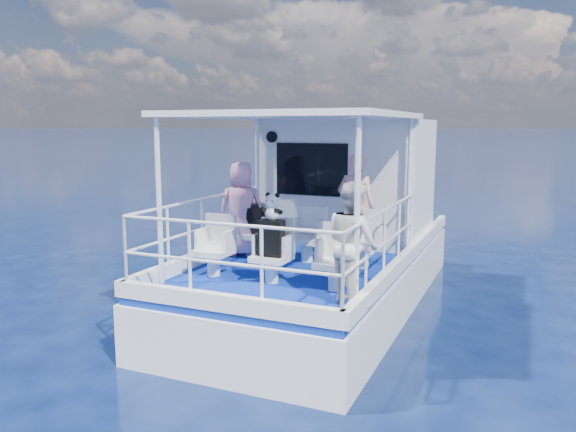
% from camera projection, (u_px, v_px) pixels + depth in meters
% --- Properties ---
extents(ground, '(2000.00, 2000.00, 0.00)m').
position_uv_depth(ground, '(302.00, 321.00, 8.70)').
color(ground, '#07113A').
rests_on(ground, ground).
extents(hull, '(3.00, 7.00, 1.60)m').
position_uv_depth(hull, '(324.00, 302.00, 9.61)').
color(hull, white).
rests_on(hull, ground).
extents(deck, '(2.90, 6.90, 0.10)m').
position_uv_depth(deck, '(324.00, 254.00, 9.48)').
color(deck, navy).
rests_on(deck, hull).
extents(cabin, '(2.85, 2.00, 2.20)m').
position_uv_depth(cabin, '(348.00, 180.00, 10.47)').
color(cabin, white).
rests_on(cabin, deck).
extents(canopy, '(3.00, 3.20, 0.08)m').
position_uv_depth(canopy, '(297.00, 115.00, 8.03)').
color(canopy, white).
rests_on(canopy, cabin).
extents(canopy_posts, '(2.77, 2.97, 2.20)m').
position_uv_depth(canopy_posts, '(296.00, 195.00, 8.16)').
color(canopy_posts, white).
rests_on(canopy_posts, deck).
extents(railings, '(2.84, 3.59, 1.00)m').
position_uv_depth(railings, '(287.00, 239.00, 7.96)').
color(railings, white).
rests_on(railings, deck).
extents(seat_port_fwd, '(0.48, 0.46, 0.38)m').
position_uv_depth(seat_port_fwd, '(255.00, 245.00, 9.07)').
color(seat_port_fwd, silver).
rests_on(seat_port_fwd, deck).
extents(seat_center_fwd, '(0.48, 0.46, 0.38)m').
position_uv_depth(seat_center_fwd, '(307.00, 250.00, 8.71)').
color(seat_center_fwd, silver).
rests_on(seat_center_fwd, deck).
extents(seat_stbd_fwd, '(0.48, 0.46, 0.38)m').
position_uv_depth(seat_stbd_fwd, '(363.00, 255.00, 8.36)').
color(seat_stbd_fwd, silver).
rests_on(seat_stbd_fwd, deck).
extents(seat_port_aft, '(0.48, 0.46, 0.38)m').
position_uv_depth(seat_port_aft, '(214.00, 262.00, 7.89)').
color(seat_port_aft, silver).
rests_on(seat_port_aft, deck).
extents(seat_center_aft, '(0.48, 0.46, 0.38)m').
position_uv_depth(seat_center_aft, '(272.00, 269.00, 7.54)').
color(seat_center_aft, silver).
rests_on(seat_center_aft, deck).
extents(seat_stbd_aft, '(0.48, 0.46, 0.38)m').
position_uv_depth(seat_stbd_aft, '(335.00, 276.00, 7.18)').
color(seat_stbd_aft, silver).
rests_on(seat_stbd_aft, deck).
extents(passenger_port_fwd, '(0.67, 0.56, 1.53)m').
position_uv_depth(passenger_port_fwd, '(242.00, 209.00, 9.03)').
color(passenger_port_fwd, pink).
rests_on(passenger_port_fwd, deck).
extents(passenger_stbd_fwd, '(0.64, 0.45, 1.68)m').
position_uv_depth(passenger_stbd_fwd, '(356.00, 208.00, 8.65)').
color(passenger_stbd_fwd, pink).
rests_on(passenger_stbd_fwd, deck).
extents(passenger_stbd_aft, '(0.90, 0.88, 1.46)m').
position_uv_depth(passenger_stbd_aft, '(353.00, 243.00, 6.58)').
color(passenger_stbd_aft, silver).
rests_on(passenger_stbd_aft, deck).
extents(backpack_port, '(0.32, 0.18, 0.42)m').
position_uv_depth(backpack_port, '(254.00, 221.00, 8.99)').
color(backpack_port, black).
rests_on(backpack_port, seat_port_fwd).
extents(backpack_center, '(0.32, 0.18, 0.48)m').
position_uv_depth(backpack_center, '(272.00, 238.00, 7.41)').
color(backpack_center, black).
rests_on(backpack_center, seat_center_aft).
extents(compact_camera, '(0.10, 0.06, 0.06)m').
position_uv_depth(compact_camera, '(255.00, 206.00, 8.93)').
color(compact_camera, black).
rests_on(compact_camera, backpack_port).
extents(panda, '(0.23, 0.19, 0.36)m').
position_uv_depth(panda, '(273.00, 207.00, 7.36)').
color(panda, silver).
rests_on(panda, backpack_center).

